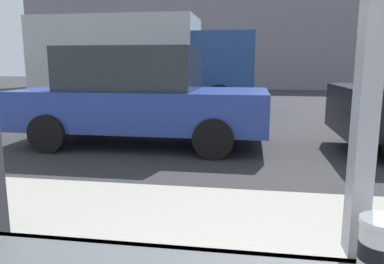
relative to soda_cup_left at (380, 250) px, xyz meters
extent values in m
plane|color=#2D2D30|center=(-0.02, 8.06, -1.04)|extent=(60.00, 60.00, 0.00)
cube|color=#9E998E|center=(-0.02, 1.66, -0.99)|extent=(16.00, 2.80, 0.11)
cube|color=gray|center=(-0.02, 21.21, 1.70)|extent=(28.00, 1.20, 5.48)
cylinder|color=silver|center=(0.00, 0.00, -0.01)|extent=(0.10, 0.10, 0.15)
cylinder|color=black|center=(0.00, 0.00, 0.00)|extent=(0.10, 0.10, 0.04)
cylinder|color=black|center=(0.00, 0.00, 0.06)|extent=(0.09, 0.09, 0.01)
cylinder|color=white|center=(0.00, 0.00, 0.07)|extent=(0.10, 0.10, 0.01)
cube|color=#283D93|center=(-2.25, 5.64, -0.38)|extent=(4.46, 1.81, 0.69)
cube|color=#282D33|center=(-2.44, 5.64, 0.34)|extent=(2.32, 1.60, 0.75)
cylinder|color=black|center=(-0.87, 6.55, -0.72)|extent=(0.64, 0.18, 0.64)
cylinder|color=black|center=(-0.87, 4.73, -0.72)|extent=(0.64, 0.18, 0.64)
cylinder|color=black|center=(-3.63, 6.55, -0.72)|extent=(0.64, 0.18, 0.64)
cylinder|color=black|center=(-3.63, 4.73, -0.72)|extent=(0.64, 0.18, 0.64)
cylinder|color=black|center=(1.91, 6.56, -0.72)|extent=(0.64, 0.18, 0.64)
cube|color=beige|center=(-4.46, 10.45, 0.61)|extent=(4.95, 2.20, 2.40)
cube|color=navy|center=(-1.19, 10.45, 0.36)|extent=(1.90, 2.10, 1.90)
cylinder|color=black|center=(-1.19, 11.50, -0.59)|extent=(0.90, 0.24, 0.90)
cylinder|color=black|center=(-1.19, 9.40, -0.59)|extent=(0.90, 0.24, 0.90)
cylinder|color=black|center=(-5.35, 11.55, -0.59)|extent=(0.90, 0.24, 0.90)
cylinder|color=black|center=(-5.35, 9.35, -0.59)|extent=(0.90, 0.24, 0.90)
camera|label=1|loc=(-0.31, -0.87, 0.43)|focal=34.77mm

